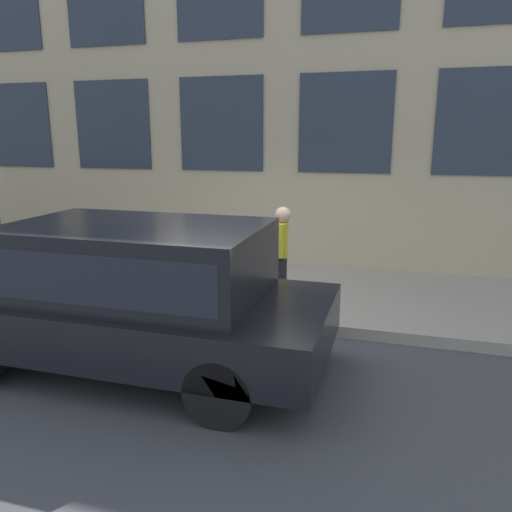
# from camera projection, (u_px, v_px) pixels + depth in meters

# --- Properties ---
(ground_plane) EXTENTS (80.00, 80.00, 0.00)m
(ground_plane) POSITION_uv_depth(u_px,v_px,m) (227.00, 326.00, 7.17)
(ground_plane) COLOR #47474C
(sidewalk) EXTENTS (3.20, 60.00, 0.16)m
(sidewalk) POSITION_uv_depth(u_px,v_px,m) (258.00, 289.00, 8.64)
(sidewalk) COLOR #A8A093
(sidewalk) RESTS_ON ground_plane
(building_facade) EXTENTS (0.33, 40.00, 8.26)m
(building_facade) POSITION_uv_depth(u_px,v_px,m) (284.00, 55.00, 9.32)
(building_facade) COLOR #C6B793
(building_facade) RESTS_ON ground_plane
(fire_hydrant) EXTENTS (0.35, 0.46, 0.71)m
(fire_hydrant) POSITION_uv_depth(u_px,v_px,m) (229.00, 283.00, 7.45)
(fire_hydrant) COLOR red
(fire_hydrant) RESTS_ON sidewalk
(person) EXTENTS (0.36, 0.24, 1.48)m
(person) POSITION_uv_depth(u_px,v_px,m) (283.00, 246.00, 7.48)
(person) COLOR #232328
(person) RESTS_ON sidewalk
(parked_truck_charcoal_near) EXTENTS (2.05, 4.59, 1.71)m
(parked_truck_charcoal_near) POSITION_uv_depth(u_px,v_px,m) (134.00, 287.00, 5.71)
(parked_truck_charcoal_near) COLOR black
(parked_truck_charcoal_near) RESTS_ON ground_plane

